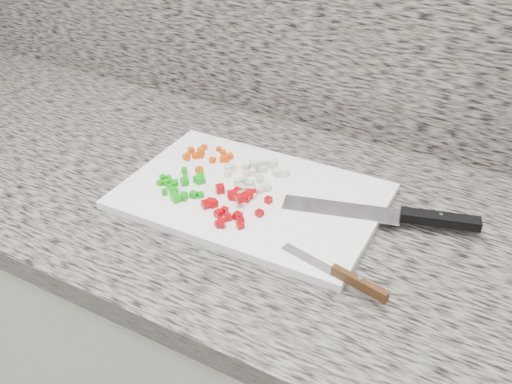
# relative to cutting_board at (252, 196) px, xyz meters

# --- Properties ---
(cabinet) EXTENTS (3.92, 0.62, 0.86)m
(cabinet) POSITION_rel_cutting_board_xyz_m (0.06, 0.01, -0.48)
(cabinet) COLOR beige
(cabinet) RESTS_ON ground
(countertop) EXTENTS (3.96, 0.64, 0.04)m
(countertop) POSITION_rel_cutting_board_xyz_m (0.06, 0.01, -0.03)
(countertop) COLOR slate
(countertop) RESTS_ON cabinet
(cutting_board) EXTENTS (0.45, 0.30, 0.01)m
(cutting_board) POSITION_rel_cutting_board_xyz_m (0.00, 0.00, 0.00)
(cutting_board) COLOR white
(cutting_board) RESTS_ON countertop
(carrot_pile) EXTENTS (0.09, 0.10, 0.02)m
(carrot_pile) POSITION_rel_cutting_board_xyz_m (-0.13, 0.06, 0.01)
(carrot_pile) COLOR #CF4504
(carrot_pile) RESTS_ON cutting_board
(onion_pile) EXTENTS (0.11, 0.10, 0.02)m
(onion_pile) POSITION_rel_cutting_board_xyz_m (-0.02, 0.06, 0.01)
(onion_pile) COLOR beige
(onion_pile) RESTS_ON cutting_board
(green_pepper_pile) EXTENTS (0.10, 0.10, 0.02)m
(green_pepper_pile) POSITION_rel_cutting_board_xyz_m (-0.11, -0.05, 0.01)
(green_pepper_pile) COLOR #0F9C0E
(green_pepper_pile) RESTS_ON cutting_board
(red_pepper_pile) EXTENTS (0.11, 0.12, 0.02)m
(red_pepper_pile) POSITION_rel_cutting_board_xyz_m (-0.01, -0.05, 0.01)
(red_pepper_pile) COLOR #A60208
(red_pepper_pile) RESTS_ON cutting_board
(garlic_pile) EXTENTS (0.05, 0.05, 0.01)m
(garlic_pile) POSITION_rel_cutting_board_xyz_m (-0.01, -0.00, 0.01)
(garlic_pile) COLOR beige
(garlic_pile) RESTS_ON cutting_board
(chef_knife) EXTENTS (0.31, 0.12, 0.02)m
(chef_knife) POSITION_rel_cutting_board_xyz_m (0.25, 0.05, 0.01)
(chef_knife) COLOR white
(chef_knife) RESTS_ON cutting_board
(paring_knife) EXTENTS (0.18, 0.05, 0.02)m
(paring_knife) POSITION_rel_cutting_board_xyz_m (0.22, -0.13, 0.01)
(paring_knife) COLOR white
(paring_knife) RESTS_ON cutting_board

